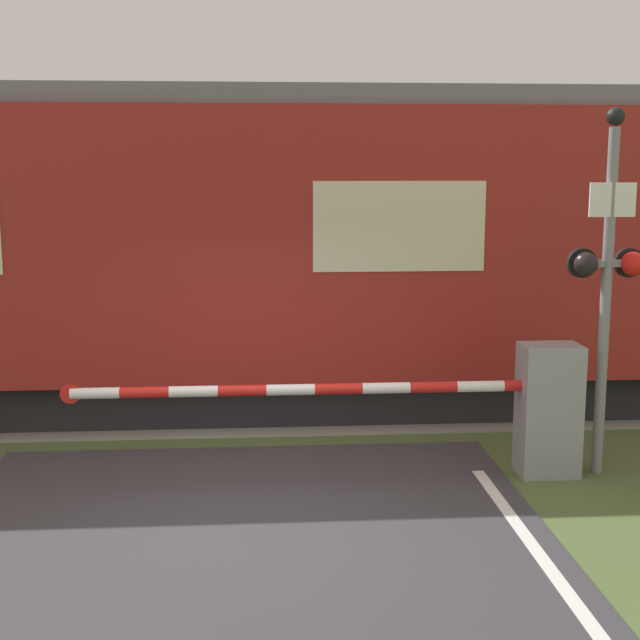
{
  "coord_description": "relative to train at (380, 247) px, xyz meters",
  "views": [
    {
      "loc": [
        0.12,
        -7.7,
        3.13
      ],
      "look_at": [
        0.79,
        1.53,
        1.54
      ],
      "focal_mm": 50.0,
      "sensor_mm": 36.0,
      "label": 1
    }
  ],
  "objects": [
    {
      "name": "ground_plane",
      "position": [
        -1.78,
        -4.0,
        -2.09
      ],
      "size": [
        80.0,
        80.0,
        0.0
      ],
      "primitive_type": "plane",
      "color": "#4C6033"
    },
    {
      "name": "track_bed",
      "position": [
        -1.78,
        0.0,
        -2.06
      ],
      "size": [
        36.0,
        3.2,
        0.13
      ],
      "color": "gray",
      "rests_on": "ground_plane"
    },
    {
      "name": "train",
      "position": [
        0.0,
        0.0,
        0.0
      ],
      "size": [
        19.93,
        3.09,
        4.08
      ],
      "color": "black",
      "rests_on": "ground_plane"
    },
    {
      "name": "crossing_barrier",
      "position": [
        0.98,
        -3.07,
        -1.36
      ],
      "size": [
        5.21,
        0.44,
        1.36
      ],
      "color": "gray",
      "rests_on": "ground_plane"
    },
    {
      "name": "signal_post",
      "position": [
        1.86,
        -3.07,
        0.02
      ],
      "size": [
        0.78,
        0.26,
        3.71
      ],
      "color": "gray",
      "rests_on": "ground_plane"
    }
  ]
}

